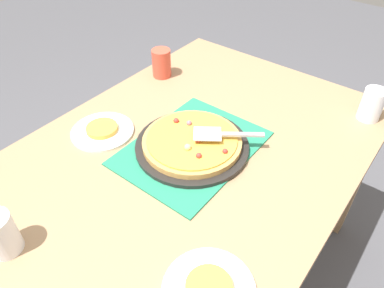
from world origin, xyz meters
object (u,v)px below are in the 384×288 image
at_px(pizza, 192,141).
at_px(plate_near_left, 103,131).
at_px(cup_near, 162,63).
at_px(cup_far, 372,105).
at_px(pizza_pan, 192,146).
at_px(served_slice_right, 209,287).
at_px(served_slice_left, 102,128).
at_px(pizza_server, 222,134).
at_px(cup_corner, 0,234).

bearing_deg(pizza, plate_near_left, 112.65).
xyz_separation_m(cup_near, cup_far, (0.24, -0.81, 0.00)).
relative_size(pizza_pan, plate_near_left, 1.73).
bearing_deg(served_slice_right, cup_far, -4.56).
xyz_separation_m(served_slice_left, cup_far, (0.66, -0.71, 0.04)).
bearing_deg(cup_far, pizza_server, 145.34).
bearing_deg(served_slice_left, pizza_pan, -67.32).
bearing_deg(cup_near, served_slice_left, -167.45).
bearing_deg(cup_near, pizza, -127.01).
bearing_deg(plate_near_left, pizza, -67.35).
bearing_deg(plate_near_left, served_slice_left, 0.00).
distance_m(served_slice_left, served_slice_right, 0.69).
relative_size(cup_far, pizza_server, 0.57).
height_order(cup_far, pizza_server, cup_far).
distance_m(pizza, cup_corner, 0.61).
bearing_deg(cup_far, cup_corner, 154.21).
relative_size(pizza_pan, pizza_server, 1.80).
relative_size(cup_far, cup_corner, 1.00).
height_order(plate_near_left, cup_near, cup_near).
bearing_deg(served_slice_right, cup_corner, 115.17).
xyz_separation_m(plate_near_left, cup_corner, (-0.47, -0.17, 0.06)).
bearing_deg(pizza_pan, plate_near_left, 112.68).
bearing_deg(pizza_server, cup_far, -34.66).
xyz_separation_m(cup_far, pizza_server, (-0.48, 0.33, 0.01)).
height_order(pizza_pan, cup_far, cup_far).
xyz_separation_m(pizza, pizza_server, (0.06, -0.08, 0.03)).
bearing_deg(plate_near_left, served_slice_right, -110.87).
xyz_separation_m(served_slice_left, cup_near, (0.43, 0.10, 0.04)).
relative_size(served_slice_left, cup_far, 0.92).
height_order(cup_near, cup_corner, same).
relative_size(cup_near, pizza_server, 0.57).
xyz_separation_m(pizza_pan, pizza, (-0.00, -0.00, 0.02)).
height_order(plate_near_left, cup_corner, cup_corner).
bearing_deg(cup_near, cup_corner, -163.65).
bearing_deg(pizza_server, cup_corner, 161.73).
relative_size(cup_near, cup_far, 1.00).
height_order(pizza_pan, plate_near_left, pizza_pan).
height_order(pizza, served_slice_left, pizza).
bearing_deg(served_slice_right, pizza_server, 31.09).
distance_m(plate_near_left, served_slice_left, 0.01).
xyz_separation_m(pizza_pan, plate_near_left, (-0.13, 0.30, -0.01)).
bearing_deg(cup_corner, cup_near, 16.35).
height_order(pizza, cup_near, cup_near).
bearing_deg(pizza, cup_far, -37.36).
bearing_deg(cup_near, plate_near_left, -167.45).
distance_m(pizza_pan, served_slice_left, 0.33).
bearing_deg(served_slice_left, cup_far, -47.08).
bearing_deg(plate_near_left, pizza_pan, -67.32).
bearing_deg(pizza, served_slice_right, -137.73).
distance_m(served_slice_left, cup_near, 0.44).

